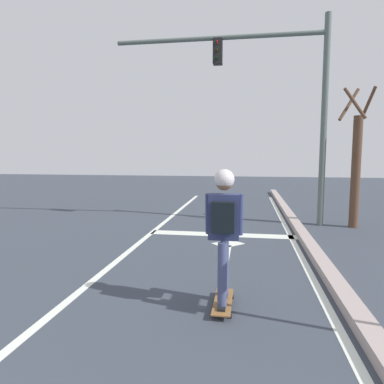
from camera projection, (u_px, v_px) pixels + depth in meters
lane_line_center at (108, 268)px, 5.68m from camera, size 0.12×20.00×0.01m
lane_line_curbside at (313, 279)px, 5.16m from camera, size 0.12×20.00×0.01m
stop_bar at (223, 235)px, 8.03m from camera, size 3.39×0.40×0.01m
lane_arrow_stem at (225, 255)px, 6.39m from camera, size 0.16×1.40×0.01m
lane_arrow_head at (228, 243)px, 7.23m from camera, size 0.71×0.71×0.01m
curb_strip at (331, 276)px, 5.11m from camera, size 0.24×24.00×0.14m
skateboard at (223, 302)px, 4.22m from camera, size 0.24×0.79×0.08m
skater at (224, 219)px, 4.09m from camera, size 0.45×0.60×1.62m
traffic_signal_mast at (273, 84)px, 8.91m from camera, size 5.57×0.34×5.37m
roadside_tree at (356, 165)px, 8.69m from camera, size 0.90×0.93×3.56m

